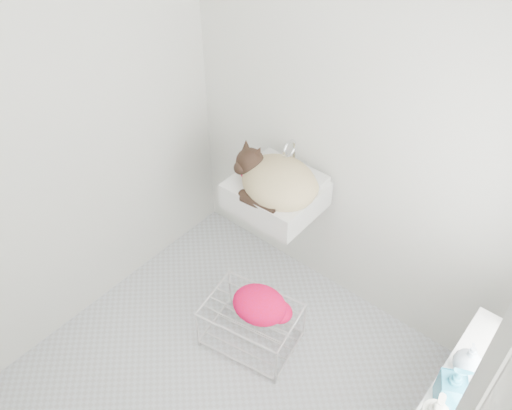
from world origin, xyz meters
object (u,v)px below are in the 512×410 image
Objects in this scene: sink at (276,184)px; cat at (276,181)px; wire_rack at (251,326)px; bottle_b at (445,401)px; bottle_c at (464,370)px.

cat reaches higher than sink.
sink is 0.86m from wire_rack.
bottle_c is (0.00, 0.17, 0.00)m from bottle_b.
bottle_b is at bearing -25.38° from sink.
cat is (0.01, -0.02, 0.04)m from sink.
bottle_b is (1.31, -0.62, 0.00)m from sink.
cat is at bearing 155.08° from bottle_b.
wire_rack is (0.18, -0.44, -0.74)m from cat.
bottle_b is (1.12, -0.17, 0.70)m from wire_rack.
cat is 1.37m from bottle_c.
cat is at bearing 161.68° from bottle_c.
bottle_b reaches higher than bottle_c.
bottle_c is (1.30, -0.43, -0.04)m from cat.
bottle_c is (1.12, 0.01, 0.70)m from wire_rack.
wire_rack is at bearing -55.56° from cat.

